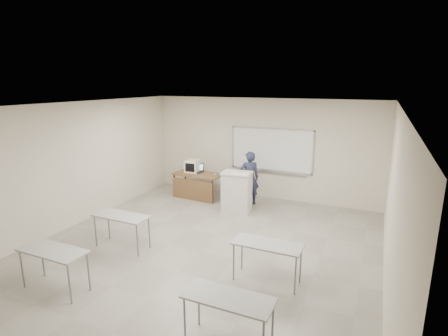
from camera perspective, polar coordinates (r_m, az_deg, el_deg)
The scene contains 10 objects.
floor at distance 7.52m, azimuth -3.91°, elevation -13.50°, with size 7.00×8.00×0.01m, color gray.
whiteboard at distance 10.44m, azimuth 7.74°, elevation 2.87°, with size 2.48×0.10×1.31m.
student_desks at distance 6.19m, azimuth -10.06°, elevation -13.02°, with size 4.40×2.20×0.73m.
instructor_desk at distance 10.58m, azimuth -4.54°, elevation -2.10°, with size 1.46×0.73×0.75m.
podium at distance 9.48m, azimuth 2.09°, elevation -3.92°, with size 0.78×0.57×1.10m.
crt_monitor at distance 10.80m, azimuth -5.14°, elevation 0.33°, with size 0.40×0.45×0.38m.
laptop at distance 10.79m, azimuth -4.35°, elevation -0.35°, with size 0.34×0.32×0.25m.
mouse at distance 10.42m, azimuth -1.48°, elevation -1.05°, with size 0.10×0.06×0.04m, color #AFB3B7.
keyboard at distance 9.17m, azimuth 2.70°, elevation -0.90°, with size 0.43×0.14×0.02m, color beige.
presenter at distance 10.00m, azimuth 4.15°, elevation -1.65°, with size 0.57×0.37×1.56m, color black.
Camera 1 is at (3.19, -5.87, 3.45)m, focal length 28.00 mm.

